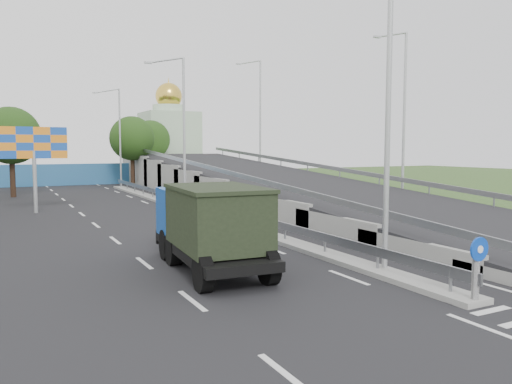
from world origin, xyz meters
TOP-DOWN VIEW (x-y plane):
  - road_surface at (-3.00, 20.00)m, footprint 26.00×90.00m
  - median at (0.00, 24.00)m, footprint 1.00×44.00m
  - overpass_ramp at (7.50, 24.00)m, footprint 10.00×50.00m
  - median_guardrail at (0.00, 24.00)m, footprint 0.09×44.00m
  - sign_bollard at (0.00, 2.17)m, footprint 0.64×0.23m
  - lamp_post_near at (0.11, 6.00)m, footprint 2.74×0.18m
  - lamp_post_mid at (0.11, 26.00)m, footprint 2.74×0.18m
  - lamp_post_far at (0.11, 46.00)m, footprint 2.74×0.18m
  - blue_wall at (-4.00, 52.00)m, footprint 30.00×0.50m
  - church at (10.00, 60.00)m, footprint 7.00×7.00m
  - billboard at (-9.00, 28.00)m, footprint 4.00×0.24m
  - tree_left_mid at (-10.00, 40.00)m, footprint 4.80×4.80m
  - tree_median_far at (2.00, 48.00)m, footprint 4.80×4.80m
  - tree_ramp_far at (6.00, 55.00)m, footprint 4.80×4.80m
  - dump_truck at (-4.68, 9.17)m, footprint 2.95×6.81m

SIDE VIEW (x-z plane):
  - road_surface at x=-3.00m, z-range -0.02..0.02m
  - median at x=0.00m, z-range 0.00..0.20m
  - median_guardrail at x=0.00m, z-range 0.39..1.10m
  - sign_bollard at x=0.00m, z-range 0.20..1.87m
  - blue_wall at x=-4.00m, z-range 0.00..2.40m
  - dump_truck at x=-4.68m, z-range 0.16..3.09m
  - overpass_ramp at x=7.50m, z-range 0.00..3.50m
  - billboard at x=-9.00m, z-range 1.44..6.94m
  - tree_left_mid at x=-10.00m, z-range 1.38..8.98m
  - tree_median_far at x=2.00m, z-range 1.38..8.98m
  - tree_ramp_far at x=6.00m, z-range 1.38..8.98m
  - church at x=10.00m, z-range -1.59..12.21m
  - lamp_post_near at x=0.11m, z-range 0.77..10.85m
  - lamp_post_mid at x=0.11m, z-range 0.77..10.85m
  - lamp_post_far at x=0.11m, z-range 0.77..10.85m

